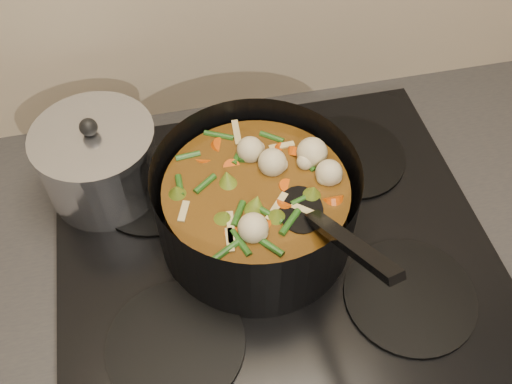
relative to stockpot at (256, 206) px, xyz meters
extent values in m
cube|color=brown|center=(0.02, -0.02, -0.56)|extent=(2.60, 0.60, 0.86)
cube|color=black|center=(0.02, -0.02, -0.11)|extent=(2.64, 0.64, 0.05)
cube|color=black|center=(0.02, -0.02, -0.07)|extent=(0.62, 0.54, 0.02)
cylinder|color=black|center=(-0.14, -0.15, -0.06)|extent=(0.18, 0.18, 0.01)
cylinder|color=black|center=(0.18, -0.15, -0.06)|extent=(0.18, 0.18, 0.01)
cylinder|color=black|center=(-0.14, 0.11, -0.06)|extent=(0.18, 0.18, 0.01)
cylinder|color=black|center=(0.18, 0.11, -0.06)|extent=(0.18, 0.18, 0.01)
cylinder|color=black|center=(0.00, 0.00, 0.00)|extent=(0.29, 0.29, 0.14)
cylinder|color=black|center=(0.00, 0.00, -0.06)|extent=(0.27, 0.27, 0.01)
cylinder|color=#5E3910|center=(0.00, 0.00, -0.01)|extent=(0.25, 0.25, 0.10)
cylinder|color=#CE4F09|center=(0.04, 0.00, 0.04)|extent=(0.03, 0.03, 0.03)
cylinder|color=#CE4F09|center=(0.04, 0.05, 0.04)|extent=(0.04, 0.04, 0.03)
cylinder|color=#CE4F09|center=(-0.03, 0.09, 0.04)|extent=(0.04, 0.04, 0.03)
cylinder|color=#CE4F09|center=(-0.05, 0.02, 0.04)|extent=(0.03, 0.03, 0.03)
cylinder|color=#CE4F09|center=(-0.07, -0.05, 0.04)|extent=(0.04, 0.03, 0.03)
cylinder|color=#CE4F09|center=(0.00, -0.04, 0.04)|extent=(0.04, 0.04, 0.03)
cylinder|color=#CE4F09|center=(0.05, -0.04, 0.04)|extent=(0.03, 0.04, 0.03)
cylinder|color=#CE4F09|center=(0.09, 0.03, 0.04)|extent=(0.03, 0.03, 0.03)
cylinder|color=#CE4F09|center=(0.02, 0.05, 0.04)|extent=(0.04, 0.04, 0.03)
cylinder|color=#CE4F09|center=(-0.05, 0.07, 0.04)|extent=(0.04, 0.04, 0.03)
cylinder|color=#CE4F09|center=(-0.04, 0.00, 0.04)|extent=(0.03, 0.03, 0.03)
sphere|color=beige|center=(0.06, 0.00, 0.05)|extent=(0.04, 0.04, 0.04)
sphere|color=beige|center=(0.00, 0.06, 0.05)|extent=(0.04, 0.04, 0.04)
sphere|color=beige|center=(-0.06, -0.01, 0.05)|extent=(0.04, 0.04, 0.04)
sphere|color=beige|center=(0.01, -0.06, 0.05)|extent=(0.04, 0.04, 0.04)
sphere|color=beige|center=(0.06, 0.01, 0.05)|extent=(0.04, 0.04, 0.04)
cone|color=#62701C|center=(-0.04, -0.07, 0.05)|extent=(0.04, 0.04, 0.03)
cone|color=#62701C|center=(0.06, -0.05, 0.05)|extent=(0.04, 0.04, 0.03)
cone|color=#62701C|center=(0.05, 0.06, 0.05)|extent=(0.04, 0.04, 0.03)
cone|color=#62701C|center=(-0.05, 0.06, 0.05)|extent=(0.04, 0.04, 0.03)
cone|color=#62701C|center=(-0.07, -0.04, 0.05)|extent=(0.04, 0.04, 0.03)
cone|color=#62701C|center=(0.03, -0.07, 0.05)|extent=(0.04, 0.04, 0.03)
cylinder|color=#204C16|center=(0.03, 0.03, 0.04)|extent=(0.01, 0.04, 0.01)
cylinder|color=#204C16|center=(0.00, 0.10, 0.04)|extent=(0.03, 0.03, 0.01)
cylinder|color=#204C16|center=(-0.06, 0.05, 0.04)|extent=(0.04, 0.02, 0.01)
cylinder|color=#204C16|center=(-0.06, 0.00, 0.04)|extent=(0.02, 0.04, 0.01)
cylinder|color=#204C16|center=(-0.03, -0.03, 0.04)|extent=(0.02, 0.04, 0.01)
cylinder|color=#204C16|center=(0.00, -0.09, 0.04)|extent=(0.04, 0.02, 0.01)
cylinder|color=#204C16|center=(0.06, -0.05, 0.04)|extent=(0.03, 0.03, 0.01)
cylinder|color=#204C16|center=(0.06, 0.00, 0.04)|extent=(0.01, 0.04, 0.01)
cylinder|color=#204C16|center=(0.03, 0.03, 0.04)|extent=(0.03, 0.03, 0.01)
cylinder|color=#204C16|center=(0.00, 0.10, 0.04)|extent=(0.04, 0.02, 0.01)
cylinder|color=#204C16|center=(-0.06, 0.05, 0.04)|extent=(0.02, 0.04, 0.01)
cylinder|color=#204C16|center=(-0.06, 0.00, 0.04)|extent=(0.03, 0.04, 0.01)
cylinder|color=#204C16|center=(-0.03, -0.03, 0.04)|extent=(0.04, 0.02, 0.01)
cylinder|color=#204C16|center=(0.00, -0.09, 0.04)|extent=(0.03, 0.03, 0.01)
cylinder|color=#204C16|center=(0.06, -0.05, 0.04)|extent=(0.01, 0.04, 0.01)
cube|color=tan|center=(-0.06, 0.04, 0.04)|extent=(0.04, 0.01, 0.00)
cube|color=tan|center=(-0.05, -0.04, 0.04)|extent=(0.02, 0.04, 0.00)
cube|color=tan|center=(0.02, -0.06, 0.04)|extent=(0.04, 0.03, 0.00)
cube|color=tan|center=(0.07, 0.00, 0.04)|extent=(0.04, 0.03, 0.00)
cube|color=tan|center=(0.02, 0.07, 0.04)|extent=(0.03, 0.04, 0.00)
cube|color=tan|center=(-0.06, 0.04, 0.04)|extent=(0.04, 0.02, 0.00)
cube|color=tan|center=(-0.05, -0.04, 0.04)|extent=(0.01, 0.04, 0.00)
ellipsoid|color=black|center=(0.05, -0.05, 0.04)|extent=(0.07, 0.09, 0.01)
cube|color=black|center=(0.08, -0.14, 0.09)|extent=(0.06, 0.17, 0.10)
cylinder|color=silver|center=(-0.21, 0.13, -0.01)|extent=(0.17, 0.17, 0.11)
cylinder|color=silver|center=(-0.21, 0.13, 0.05)|extent=(0.18, 0.18, 0.01)
sphere|color=black|center=(-0.21, 0.13, 0.07)|extent=(0.03, 0.03, 0.03)
camera|label=1|loc=(-0.10, -0.46, 0.63)|focal=40.00mm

